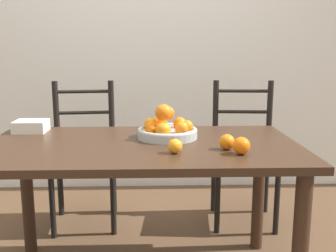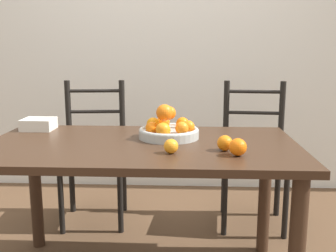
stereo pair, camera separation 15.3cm
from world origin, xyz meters
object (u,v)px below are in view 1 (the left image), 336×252
Objects in this scene: orange_loose_2 at (227,142)px; chair_left at (84,158)px; chair_right at (244,156)px; fruit_bowl at (167,128)px; book_stack at (31,126)px; orange_loose_1 at (175,146)px; orange_loose_0 at (241,146)px.

orange_loose_2 is 1.23m from chair_left.
fruit_bowl is at bearing -126.15° from chair_right.
orange_loose_2 is 0.41× the size of book_stack.
chair_left and chair_right have the same top height.
orange_loose_1 is at bearing -85.06° from fruit_bowl.
orange_loose_2 reaches higher than orange_loose_1.
fruit_bowl is 0.76m from book_stack.
chair_left is at bearing 132.65° from orange_loose_2.
orange_loose_2 is at bearing -52.86° from chair_left.
orange_loose_2 is (0.24, 0.06, 0.00)m from orange_loose_1.
chair_left is 1.09m from chair_right.
orange_loose_1 is at bearing -114.43° from chair_right.
chair_left is 0.59m from book_stack.
book_stack is (-1.00, 0.42, -0.00)m from orange_loose_2.
orange_loose_1 and book_stack have the same top height.
book_stack is (-1.29, -0.46, 0.31)m from chair_right.
fruit_bowl is 0.30m from orange_loose_1.
fruit_bowl is 0.90m from chair_right.
orange_loose_1 is 0.91× the size of orange_loose_2.
orange_loose_0 is 0.29m from orange_loose_1.
orange_loose_2 is 0.07× the size of chair_left.
chair_right reaches higher than book_stack.
chair_right is (0.55, 0.63, -0.33)m from fruit_bowl.
chair_right is at bearing 76.16° from orange_loose_0.
chair_left is at bearing 121.37° from orange_loose_1.
fruit_bowl is 0.32× the size of chair_right.
chair_right is (0.28, 0.88, -0.31)m from orange_loose_2.
chair_left reaches higher than book_stack.
fruit_bowl is 0.32× the size of chair_left.
orange_loose_0 is 0.08× the size of chair_right.
orange_loose_1 is 1.11m from chair_right.
chair_right is (0.24, 0.96, -0.32)m from orange_loose_0.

